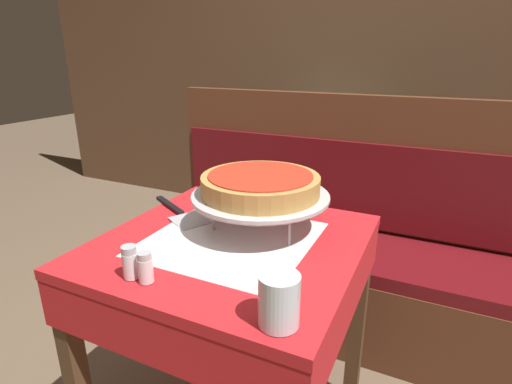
{
  "coord_description": "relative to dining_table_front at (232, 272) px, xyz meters",
  "views": [
    {
      "loc": [
        0.51,
        -0.9,
        1.28
      ],
      "look_at": [
        0.05,
        0.07,
        0.91
      ],
      "focal_mm": 28.0,
      "sensor_mm": 36.0,
      "label": 1
    }
  ],
  "objects": [
    {
      "name": "back_wall_panel",
      "position": [
        0.0,
        2.08,
        0.53
      ],
      "size": [
        6.0,
        0.04,
        2.4
      ],
      "primitive_type": "cube",
      "color": "brown",
      "rests_on": "ground_plane"
    },
    {
      "name": "pizza_server",
      "position": [
        -0.24,
        0.09,
        0.11
      ],
      "size": [
        0.29,
        0.2,
        0.01
      ],
      "color": "#BCBCC1",
      "rests_on": "dining_table_front"
    },
    {
      "name": "salt_shaker",
      "position": [
        -0.11,
        -0.28,
        0.15
      ],
      "size": [
        0.04,
        0.04,
        0.08
      ],
      "color": "silver",
      "rests_on": "dining_table_front"
    },
    {
      "name": "water_glass_near",
      "position": [
        0.27,
        -0.29,
        0.16
      ],
      "size": [
        0.08,
        0.08,
        0.11
      ],
      "color": "silver",
      "rests_on": "dining_table_front"
    },
    {
      "name": "booth_bench",
      "position": [
        0.07,
        0.82,
        -0.35
      ],
      "size": [
        1.75,
        0.5,
        1.1
      ],
      "color": "brown",
      "rests_on": "ground_plane"
    },
    {
      "name": "condiment_caddy",
      "position": [
        -0.22,
        1.65,
        0.16
      ],
      "size": [
        0.12,
        0.12,
        0.18
      ],
      "color": "black",
      "rests_on": "dining_table_rear"
    },
    {
      "name": "deep_dish_pizza",
      "position": [
        0.05,
        0.1,
        0.25
      ],
      "size": [
        0.35,
        0.35,
        0.06
      ],
      "color": "#C68E47",
      "rests_on": "pizza_pan_stand"
    },
    {
      "name": "dining_table_front",
      "position": [
        0.0,
        0.0,
        0.0
      ],
      "size": [
        0.72,
        0.72,
        0.78
      ],
      "color": "red",
      "rests_on": "ground_plane"
    },
    {
      "name": "pepper_shaker",
      "position": [
        -0.07,
        -0.28,
        0.15
      ],
      "size": [
        0.03,
        0.03,
        0.08
      ],
      "color": "silver",
      "rests_on": "dining_table_front"
    },
    {
      "name": "pizza_pan_stand",
      "position": [
        0.05,
        0.1,
        0.21
      ],
      "size": [
        0.41,
        0.41,
        0.11
      ],
      "color": "#ADADB2",
      "rests_on": "dining_table_front"
    },
    {
      "name": "dining_table_rear",
      "position": [
        -0.25,
        1.66,
        -0.0
      ],
      "size": [
        0.67,
        0.67,
        0.78
      ],
      "color": "#1E6B33",
      "rests_on": "ground_plane"
    }
  ]
}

